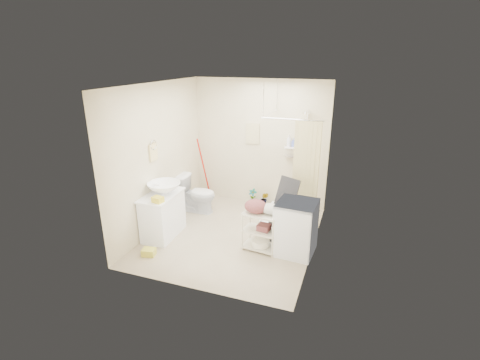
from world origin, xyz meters
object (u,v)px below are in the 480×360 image
object	(u,v)px
washing_machine	(296,227)
vanity	(163,215)
toilet	(197,194)
laundry_rack	(261,228)

from	to	relation	value
washing_machine	vanity	bearing A→B (deg)	-170.79
toilet	washing_machine	xyz separation A→B (m)	(2.18, -0.89, 0.05)
toilet	laundry_rack	world-z (taller)	laundry_rack
laundry_rack	vanity	bearing A→B (deg)	-169.40
toilet	laundry_rack	xyz separation A→B (m)	(1.63, -1.00, 0.01)
vanity	laundry_rack	world-z (taller)	laundry_rack
laundry_rack	washing_machine	bearing A→B (deg)	18.51
vanity	washing_machine	world-z (taller)	washing_machine
washing_machine	laundry_rack	distance (m)	0.56
vanity	toilet	distance (m)	1.12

